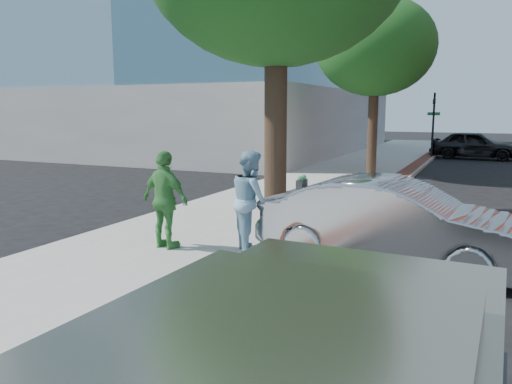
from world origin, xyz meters
The scene contains 13 objects.
ground centered at (0.00, 0.00, 0.00)m, with size 120.00×120.00×0.00m, color black.
sidewalk centered at (-1.50, 8.00, 0.07)m, with size 5.00×60.00×0.15m, color #9E9991.
brick_strip centered at (0.70, 8.00, 0.15)m, with size 0.60×60.00×0.01m, color brown.
curb centered at (1.05, 8.00, 0.07)m, with size 0.10×60.00×0.15m, color gray.
office_base centered at (-13.00, 22.00, 2.00)m, with size 18.20×22.20×4.00m, color gray.
signal_near centered at (0.90, 22.00, 2.25)m, with size 0.70×0.15×3.80m.
tree_far centered at (-0.50, 12.00, 5.30)m, with size 4.80×4.80×7.14m.
parking_meter centered at (0.81, -0.23, 1.21)m, with size 0.12×0.32×1.47m.
person_gray centered at (-0.74, 2.40, 1.10)m, with size 0.69×0.46×1.91m, color #ACADB1.
person_officer centered at (-0.16, -0.34, 1.10)m, with size 0.93×0.72×1.91m, color #7EAAC2.
person_green centered at (-1.68, -0.97, 1.09)m, with size 1.11×0.46×1.89m, color #408E41.
sedan_silver centered at (2.42, 0.20, 0.79)m, with size 1.67×4.80×1.58m, color #A3A5AA.
bg_car centered at (3.15, 22.83, 0.82)m, with size 1.93×4.81×1.64m, color black.
Camera 1 is at (3.85, -8.75, 2.79)m, focal length 35.00 mm.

